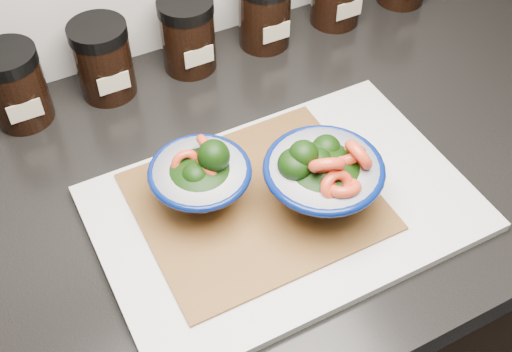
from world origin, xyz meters
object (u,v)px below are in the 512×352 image
spice_jar_a (15,86)px  spice_jar_d (264,12)px  bowl_left (201,179)px  spice_jar_c (188,35)px  spice_jar_b (103,60)px  cutting_board (284,208)px  bowl_right (323,177)px

spice_jar_a → spice_jar_d: same height
bowl_left → spice_jar_d: spice_jar_d is taller
bowl_left → spice_jar_d: (0.23, 0.27, 0.00)m
spice_jar_c → bowl_left: bearing=-110.3°
spice_jar_b → spice_jar_a: bearing=180.0°
cutting_board → spice_jar_b: bearing=110.1°
cutting_board → spice_jar_d: size_ratio=3.98×
spice_jar_b → spice_jar_c: 0.13m
bowl_left → bowl_right: 0.14m
cutting_board → spice_jar_b: 0.34m
bowl_left → spice_jar_d: size_ratio=1.08×
spice_jar_b → spice_jar_c: (0.13, 0.00, 0.00)m
cutting_board → spice_jar_d: bearing=66.1°
spice_jar_c → spice_jar_d: same height
cutting_board → spice_jar_a: 0.40m
spice_jar_b → spice_jar_d: bearing=0.0°
bowl_right → spice_jar_d: size_ratio=1.26×
bowl_left → spice_jar_b: (-0.03, 0.27, 0.00)m
cutting_board → spice_jar_d: spice_jar_d is taller
spice_jar_d → spice_jar_a: bearing=180.0°
spice_jar_b → bowl_left: bearing=-83.3°
cutting_board → bowl_right: bearing=-24.3°
spice_jar_a → bowl_left: bearing=-59.9°
cutting_board → bowl_left: (-0.09, 0.05, 0.05)m
spice_jar_b → spice_jar_c: bearing=0.0°
spice_jar_c → cutting_board: bearing=-92.3°
cutting_board → bowl_left: bowl_left is taller
spice_jar_a → spice_jar_c: (0.25, 0.00, 0.00)m
bowl_right → spice_jar_a: bearing=129.8°
bowl_left → spice_jar_c: spice_jar_c is taller
bowl_left → spice_jar_b: size_ratio=1.08×
spice_jar_a → spice_jar_c: same height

